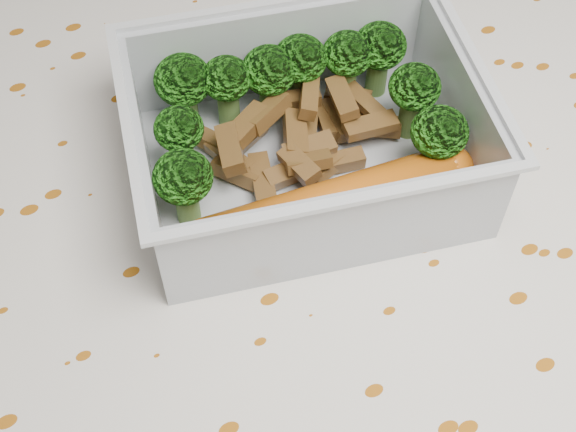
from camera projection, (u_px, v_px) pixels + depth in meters
name	position (u px, v px, depth m)	size (l,w,h in m)	color
dining_table	(297.00, 315.00, 0.48)	(1.40, 0.90, 0.75)	brown
tablecloth	(298.00, 271.00, 0.44)	(1.46, 0.96, 0.19)	silver
lunch_container	(306.00, 146.00, 0.42)	(0.20, 0.17, 0.06)	silver
broccoli_florets	(293.00, 94.00, 0.42)	(0.16, 0.12, 0.05)	#608C3F
meat_pile	(298.00, 135.00, 0.43)	(0.11, 0.07, 0.03)	brown
sausage	(332.00, 205.00, 0.40)	(0.16, 0.04, 0.03)	#C25B11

